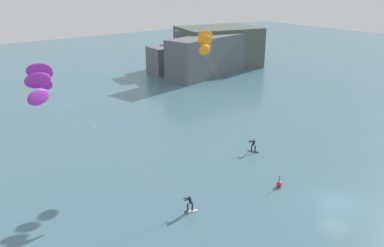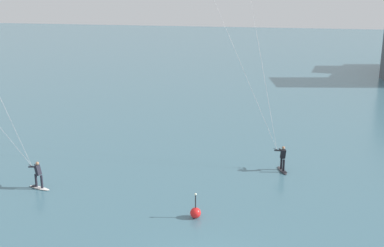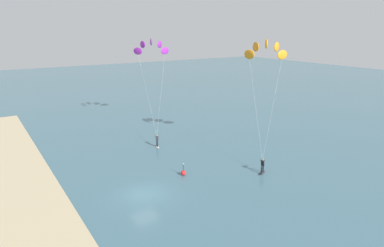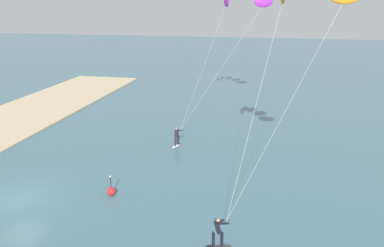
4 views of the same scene
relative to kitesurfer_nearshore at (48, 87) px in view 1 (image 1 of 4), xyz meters
name	(u,v)px [view 1 (image 1 of 4)]	position (x,y,z in m)	size (l,w,h in m)	color
ground_plane	(337,204)	(21.19, -11.64, -12.13)	(240.00, 240.00, 0.00)	#426B7A
kitesurfer_nearshore	(48,87)	(0.00, 0.00, 0.00)	(12.62, 7.70, 13.85)	white
kitesurfer_mid_water	(208,47)	(19.45, 5.10, 0.33)	(6.92, 6.90, 14.18)	#333338
marker_buoy	(279,184)	(19.44, -6.19, -11.83)	(0.56, 0.56, 1.38)	red
distant_headland	(212,51)	(51.38, 41.27, -8.46)	(31.47, 21.76, 8.98)	#565B60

